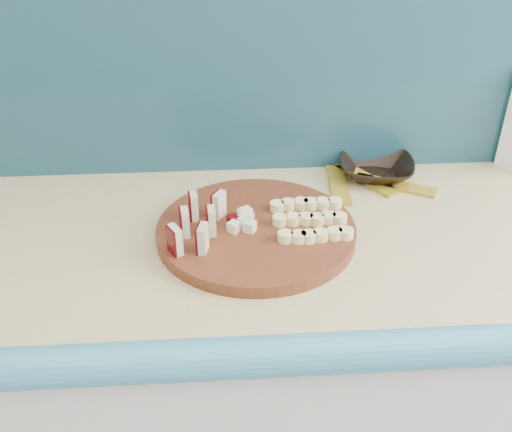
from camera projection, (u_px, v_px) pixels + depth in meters
The scene contains 8 objects.
kitchen_counter at pixel (351, 399), 1.30m from camera, with size 2.20×0.63×0.91m.
backsplash at pixel (351, 55), 1.18m from camera, with size 2.20×0.02×0.50m, color teal.
cutting_board at pixel (256, 231), 1.05m from camera, with size 0.36×0.36×0.02m, color #4C2110.
apple_wedges at pixel (198, 222), 1.00m from camera, with size 0.09×0.14×0.05m.
apple_chunks at pixel (243, 222), 1.03m from camera, with size 0.05×0.06×0.02m.
banana_slices at pixel (310, 219), 1.04m from camera, with size 0.14×0.14×0.02m.
brown_bowl at pixel (376, 169), 1.24m from camera, with size 0.16×0.16×0.04m, color black.
banana_peel at pixel (366, 183), 1.22m from camera, with size 0.23×0.19×0.01m.
Camera 1 is at (-0.18, 0.63, 1.49)m, focal length 40.00 mm.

